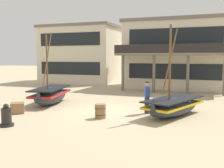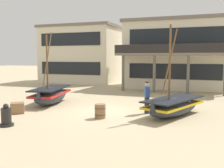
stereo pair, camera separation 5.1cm
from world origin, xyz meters
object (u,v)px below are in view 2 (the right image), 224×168
(capstan_winch, at_px, (6,117))
(harbor_building_main, at_px, (177,54))
(harbor_building_annex, at_px, (82,54))
(fishing_boat_centre_large, at_px, (174,106))
(cargo_crate, at_px, (17,108))
(fisherman_by_hull, at_px, (147,98))
(fishing_boat_near_left, at_px, (51,95))
(wooden_barrel, at_px, (100,111))

(capstan_winch, xyz_separation_m, harbor_building_main, (5.20, 17.26, 2.84))
(harbor_building_annex, bearing_deg, fishing_boat_centre_large, -49.63)
(fishing_boat_centre_large, bearing_deg, capstan_winch, -145.06)
(cargo_crate, relative_size, harbor_building_annex, 0.08)
(fisherman_by_hull, height_order, harbor_building_annex, harbor_building_annex)
(fisherman_by_hull, bearing_deg, harbor_building_main, 89.57)
(fishing_boat_near_left, distance_m, cargo_crate, 2.98)
(fishing_boat_near_left, relative_size, fisherman_by_hull, 2.67)
(capstan_winch, distance_m, wooden_barrel, 4.21)
(fishing_boat_near_left, xyz_separation_m, harbor_building_annex, (-4.93, 14.16, 2.71))
(fisherman_by_hull, relative_size, wooden_barrel, 2.41)
(cargo_crate, bearing_deg, harbor_building_main, 66.53)
(harbor_building_annex, bearing_deg, cargo_crate, -74.24)
(cargo_crate, xyz_separation_m, harbor_building_main, (6.51, 15.00, 2.95))
(fisherman_by_hull, relative_size, harbor_building_main, 0.17)
(cargo_crate, bearing_deg, fisherman_by_hull, 19.71)
(fishing_boat_centre_large, bearing_deg, harbor_building_main, 95.75)
(fishing_boat_near_left, height_order, fisherman_by_hull, fishing_boat_near_left)
(fisherman_by_hull, xyz_separation_m, cargo_crate, (-6.42, -2.30, -0.55))
(fishing_boat_near_left, distance_m, capstan_winch, 5.37)
(capstan_winch, bearing_deg, wooden_barrel, 40.19)
(cargo_crate, bearing_deg, capstan_winch, -59.74)
(harbor_building_main, height_order, harbor_building_annex, harbor_building_annex)
(wooden_barrel, bearing_deg, fishing_boat_near_left, 150.54)
(wooden_barrel, bearing_deg, cargo_crate, -174.22)
(wooden_barrel, height_order, cargo_crate, wooden_barrel)
(capstan_winch, height_order, harbor_building_main, harbor_building_main)
(cargo_crate, height_order, harbor_building_main, harbor_building_main)
(capstan_winch, relative_size, harbor_building_main, 0.10)
(fishing_boat_near_left, bearing_deg, capstan_winch, -76.90)
(wooden_barrel, distance_m, harbor_building_main, 14.96)
(capstan_winch, bearing_deg, cargo_crate, 120.26)
(fishing_boat_near_left, distance_m, harbor_building_main, 13.89)
(fishing_boat_centre_large, xyz_separation_m, cargo_crate, (-7.80, -2.27, -0.22))
(fisherman_by_hull, bearing_deg, fishing_boat_centre_large, -1.35)
(capstan_winch, distance_m, harbor_building_main, 18.25)
(harbor_building_annex, bearing_deg, fishing_boat_near_left, -70.79)
(fishing_boat_centre_large, distance_m, wooden_barrel, 3.73)
(fishing_boat_centre_large, height_order, cargo_crate, fishing_boat_centre_large)
(fishing_boat_centre_large, relative_size, harbor_building_main, 0.46)
(fisherman_by_hull, distance_m, wooden_barrel, 2.68)
(cargo_crate, xyz_separation_m, harbor_building_annex, (-4.83, 17.12, 3.01))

